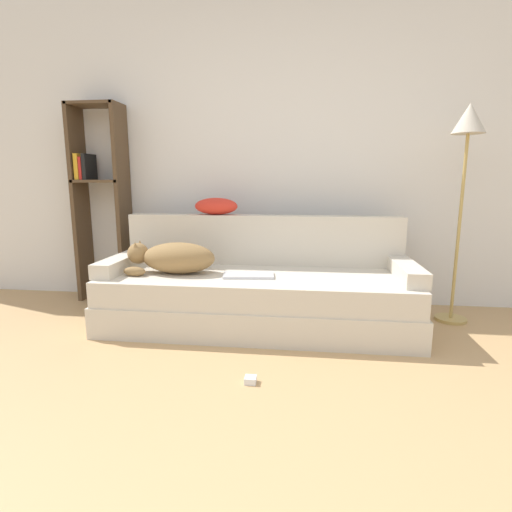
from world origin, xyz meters
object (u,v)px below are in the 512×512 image
(power_adapter, at_px, (251,380))
(couch, at_px, (258,300))
(bookshelf, at_px, (100,194))
(throw_pillow, at_px, (216,206))
(floor_lamp, at_px, (467,146))
(laptop, at_px, (249,275))
(dog, at_px, (174,258))

(power_adapter, bearing_deg, couch, 94.46)
(bookshelf, bearing_deg, power_adapter, -42.42)
(bookshelf, bearing_deg, throw_pillow, -8.02)
(bookshelf, height_order, floor_lamp, bookshelf)
(laptop, xyz_separation_m, throw_pillow, (-0.33, 0.47, 0.46))
(couch, distance_m, bookshelf, 1.74)
(floor_lamp, bearing_deg, throw_pillow, 177.17)
(dog, bearing_deg, couch, 5.13)
(dog, distance_m, power_adapter, 1.17)
(couch, distance_m, dog, 0.69)
(dog, distance_m, throw_pillow, 0.60)
(throw_pillow, bearing_deg, couch, -44.42)
(floor_lamp, bearing_deg, laptop, -166.13)
(laptop, height_order, throw_pillow, throw_pillow)
(couch, relative_size, laptop, 5.98)
(power_adapter, bearing_deg, floor_lamp, 39.55)
(throw_pillow, bearing_deg, power_adapter, -70.00)
(laptop, height_order, power_adapter, laptop)
(laptop, height_order, bookshelf, bookshelf)
(dog, distance_m, bookshelf, 1.13)
(dog, height_order, laptop, dog)
(dog, relative_size, throw_pillow, 1.86)
(bookshelf, bearing_deg, floor_lamp, -4.74)
(throw_pillow, xyz_separation_m, power_adapter, (0.46, -1.25, -0.84))
(couch, relative_size, dog, 3.42)
(laptop, bearing_deg, couch, 52.58)
(floor_lamp, bearing_deg, dog, -170.66)
(dog, bearing_deg, throw_pillow, 62.55)
(couch, height_order, throw_pillow, throw_pillow)
(throw_pillow, height_order, floor_lamp, floor_lamp)
(laptop, bearing_deg, floor_lamp, 7.58)
(laptop, relative_size, power_adapter, 6.03)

